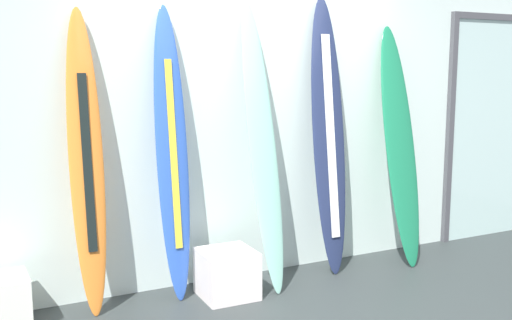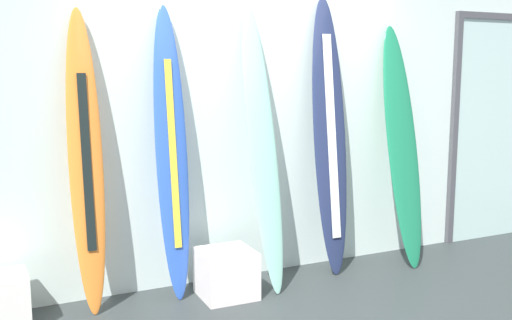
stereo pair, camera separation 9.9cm
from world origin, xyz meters
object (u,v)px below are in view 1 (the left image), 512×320
(display_block_left, at_px, (227,273))
(glass_door, at_px, (488,124))
(surfboard_sunset, at_px, (86,165))
(surfboard_seafoam, at_px, (263,149))
(surfboard_emerald, at_px, (400,147))
(surfboard_cobalt, at_px, (172,156))
(surfboard_navy, at_px, (329,136))
(display_block_center, at_px, (1,304))

(display_block_left, height_order, glass_door, glass_door)
(surfboard_sunset, bearing_deg, surfboard_seafoam, -4.16)
(glass_door, bearing_deg, surfboard_emerald, -169.25)
(surfboard_sunset, bearing_deg, glass_door, 2.42)
(surfboard_sunset, height_order, glass_door, glass_door)
(surfboard_cobalt, relative_size, surfboard_emerald, 1.04)
(surfboard_navy, relative_size, display_block_left, 5.68)
(surfboard_cobalt, relative_size, display_block_center, 5.98)
(surfboard_navy, bearing_deg, surfboard_sunset, 179.56)
(surfboard_emerald, bearing_deg, surfboard_cobalt, 177.60)
(surfboard_seafoam, height_order, surfboard_navy, surfboard_navy)
(surfboard_sunset, distance_m, surfboard_cobalt, 0.61)
(surfboard_seafoam, bearing_deg, glass_door, 5.61)
(surfboard_cobalt, height_order, surfboard_emerald, surfboard_cobalt)
(display_block_center, bearing_deg, surfboard_emerald, -0.16)
(surfboard_cobalt, distance_m, display_block_center, 1.49)
(surfboard_sunset, xyz_separation_m, display_block_left, (0.95, -0.19, -0.86))
(surfboard_cobalt, relative_size, glass_door, 0.97)
(surfboard_seafoam, bearing_deg, surfboard_sunset, 175.84)
(surfboard_emerald, height_order, display_block_left, surfboard_emerald)
(surfboard_navy, height_order, surfboard_emerald, surfboard_navy)
(surfboard_navy, xyz_separation_m, display_block_center, (-2.53, -0.06, -0.95))
(surfboard_navy, bearing_deg, display_block_center, -178.64)
(surfboard_cobalt, xyz_separation_m, surfboard_navy, (1.33, -0.02, 0.08))
(surfboard_emerald, relative_size, display_block_center, 5.74)
(surfboard_navy, relative_size, display_block_center, 6.33)
(surfboard_sunset, bearing_deg, surfboard_emerald, -1.82)
(surfboard_sunset, bearing_deg, surfboard_cobalt, 0.08)
(surfboard_navy, bearing_deg, surfboard_cobalt, 179.33)
(surfboard_cobalt, bearing_deg, surfboard_sunset, -179.92)
(surfboard_seafoam, relative_size, display_block_left, 5.51)
(surfboard_seafoam, bearing_deg, surfboard_emerald, 0.44)
(display_block_left, bearing_deg, surfboard_navy, 9.83)
(surfboard_sunset, height_order, display_block_center, surfboard_sunset)
(surfboard_cobalt, distance_m, display_block_left, 0.96)
(surfboard_sunset, bearing_deg, surfboard_navy, -0.44)
(surfboard_cobalt, relative_size, surfboard_navy, 0.94)
(surfboard_sunset, distance_m, display_block_center, 1.04)
(surfboard_cobalt, relative_size, surfboard_seafoam, 0.97)
(glass_door, bearing_deg, display_block_center, -176.95)
(display_block_left, bearing_deg, surfboard_cobalt, 151.36)
(surfboard_cobalt, distance_m, glass_door, 3.35)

